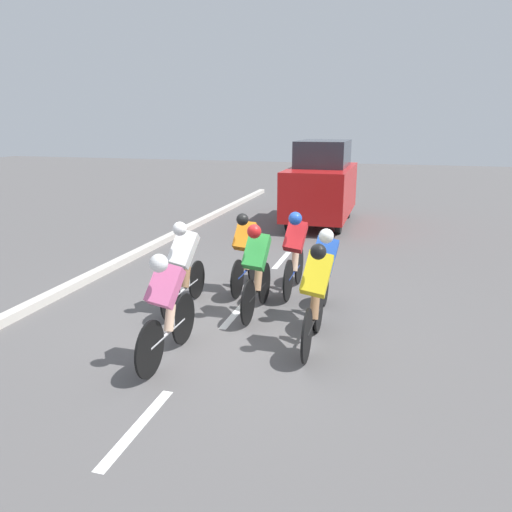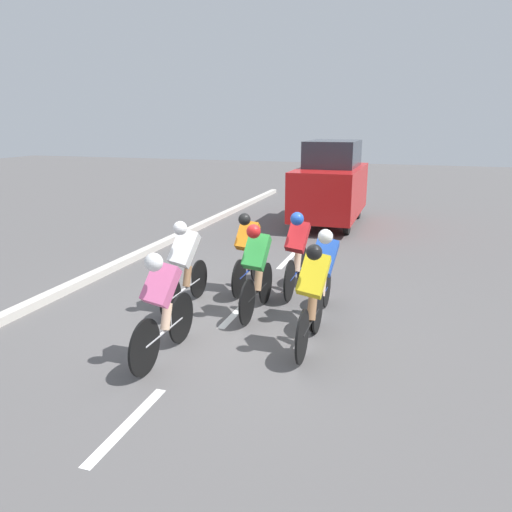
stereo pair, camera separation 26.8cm
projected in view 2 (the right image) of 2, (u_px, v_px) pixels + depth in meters
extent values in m
plane|color=#565454|center=(232.00, 317.00, 7.72)|extent=(60.00, 60.00, 0.00)
cube|color=white|center=(128.00, 424.00, 4.98)|extent=(0.12, 1.40, 0.01)
cube|color=white|center=(237.00, 312.00, 7.92)|extent=(0.12, 1.40, 0.01)
cube|color=white|center=(287.00, 260.00, 10.86)|extent=(0.12, 1.40, 0.01)
cube|color=beige|center=(68.00, 288.00, 8.85)|extent=(0.20, 26.80, 0.14)
cylinder|color=black|center=(181.00, 318.00, 6.78)|extent=(0.03, 0.70, 0.70)
cylinder|color=black|center=(145.00, 348.00, 5.89)|extent=(0.03, 0.70, 0.70)
cylinder|color=#B7B7BC|center=(164.00, 332.00, 6.33)|extent=(0.04, 0.97, 0.04)
cylinder|color=#B7B7BC|center=(170.00, 311.00, 6.43)|extent=(0.04, 0.04, 0.42)
cylinder|color=green|center=(166.00, 323.00, 6.35)|extent=(0.07, 0.07, 0.16)
cylinder|color=beige|center=(166.00, 316.00, 6.35)|extent=(0.12, 0.23, 0.36)
cube|color=pink|center=(161.00, 284.00, 6.05)|extent=(0.41, 0.45, 0.57)
sphere|color=white|center=(154.00, 262.00, 5.75)|extent=(0.22, 0.22, 0.22)
cylinder|color=black|center=(302.00, 265.00, 9.22)|extent=(0.03, 0.70, 0.70)
cylinder|color=black|center=(290.00, 281.00, 8.33)|extent=(0.03, 0.70, 0.70)
cylinder|color=navy|center=(296.00, 273.00, 8.78)|extent=(0.04, 0.97, 0.04)
cylinder|color=navy|center=(299.00, 259.00, 8.88)|extent=(0.04, 0.04, 0.42)
cylinder|color=yellow|center=(297.00, 267.00, 8.80)|extent=(0.07, 0.07, 0.16)
cylinder|color=beige|center=(297.00, 262.00, 8.80)|extent=(0.12, 0.23, 0.36)
cube|color=red|center=(298.00, 237.00, 8.50)|extent=(0.39, 0.46, 0.57)
sphere|color=blue|center=(297.00, 219.00, 8.19)|extent=(0.22, 0.22, 0.22)
cylinder|color=black|center=(318.00, 309.00, 7.10)|extent=(0.03, 0.69, 0.69)
cylinder|color=black|center=(302.00, 337.00, 6.19)|extent=(0.03, 0.69, 0.69)
cylinder|color=black|center=(311.00, 322.00, 6.65)|extent=(0.04, 1.00, 0.04)
cylinder|color=black|center=(314.00, 303.00, 6.75)|extent=(0.04, 0.04, 0.42)
cylinder|color=white|center=(311.00, 314.00, 6.67)|extent=(0.07, 0.07, 0.16)
cylinder|color=#9E704C|center=(312.00, 307.00, 6.67)|extent=(0.12, 0.23, 0.36)
cube|color=yellow|center=(314.00, 275.00, 6.36)|extent=(0.40, 0.48, 0.60)
sphere|color=black|center=(314.00, 252.00, 6.05)|extent=(0.20, 0.20, 0.20)
cylinder|color=black|center=(199.00, 279.00, 8.53)|extent=(0.03, 0.65, 0.65)
cylinder|color=black|center=(171.00, 299.00, 7.57)|extent=(0.03, 0.65, 0.65)
cylinder|color=#B7B7BC|center=(186.00, 288.00, 8.05)|extent=(0.04, 1.04, 0.04)
cylinder|color=#B7B7BC|center=(190.00, 273.00, 8.16)|extent=(0.04, 0.04, 0.42)
cylinder|color=green|center=(187.00, 281.00, 8.07)|extent=(0.07, 0.07, 0.16)
cylinder|color=#9E704C|center=(187.00, 276.00, 8.07)|extent=(0.12, 0.23, 0.36)
cube|color=white|center=(184.00, 248.00, 7.76)|extent=(0.42, 0.48, 0.62)
sphere|color=white|center=(180.00, 228.00, 7.45)|extent=(0.21, 0.21, 0.21)
cylinder|color=black|center=(266.00, 283.00, 8.24)|extent=(0.03, 0.69, 0.69)
cylinder|color=black|center=(247.00, 302.00, 7.37)|extent=(0.03, 0.69, 0.69)
cylinder|color=black|center=(257.00, 292.00, 7.81)|extent=(0.04, 0.95, 0.04)
cylinder|color=black|center=(260.00, 276.00, 7.91)|extent=(0.04, 0.04, 0.42)
cylinder|color=#1999D8|center=(258.00, 285.00, 7.83)|extent=(0.07, 0.07, 0.16)
cylinder|color=tan|center=(258.00, 280.00, 7.83)|extent=(0.12, 0.23, 0.36)
cube|color=green|center=(257.00, 252.00, 7.53)|extent=(0.37, 0.47, 0.58)
sphere|color=red|center=(254.00, 231.00, 7.23)|extent=(0.21, 0.21, 0.21)
cylinder|color=black|center=(257.00, 264.00, 9.40)|extent=(0.03, 0.67, 0.67)
cylinder|color=black|center=(239.00, 279.00, 8.49)|extent=(0.03, 0.67, 0.67)
cylinder|color=navy|center=(248.00, 271.00, 8.94)|extent=(0.04, 0.99, 0.04)
cylinder|color=navy|center=(251.00, 257.00, 9.05)|extent=(0.04, 0.04, 0.42)
cylinder|color=green|center=(249.00, 265.00, 8.96)|extent=(0.07, 0.07, 0.16)
cylinder|color=tan|center=(250.00, 260.00, 8.96)|extent=(0.12, 0.23, 0.36)
cube|color=orange|center=(247.00, 236.00, 8.67)|extent=(0.37, 0.45, 0.54)
sphere|color=black|center=(244.00, 219.00, 8.37)|extent=(0.21, 0.21, 0.21)
cylinder|color=black|center=(327.00, 287.00, 8.10)|extent=(0.03, 0.64, 0.64)
cylinder|color=black|center=(314.00, 309.00, 7.15)|extent=(0.03, 0.64, 0.64)
cylinder|color=navy|center=(321.00, 298.00, 7.63)|extent=(0.04, 1.04, 0.04)
cylinder|color=navy|center=(323.00, 281.00, 7.74)|extent=(0.04, 0.04, 0.42)
cylinder|color=#1999D8|center=(322.00, 290.00, 7.65)|extent=(0.07, 0.07, 0.16)
cylinder|color=beige|center=(322.00, 285.00, 7.65)|extent=(0.12, 0.23, 0.36)
cube|color=blue|center=(324.00, 257.00, 7.35)|extent=(0.41, 0.47, 0.60)
sphere|color=white|center=(325.00, 237.00, 7.04)|extent=(0.21, 0.21, 0.21)
cylinder|color=black|center=(347.00, 223.00, 13.28)|extent=(0.14, 0.64, 0.64)
cylinder|color=black|center=(297.00, 220.00, 13.68)|extent=(0.14, 0.64, 0.64)
cylinder|color=black|center=(358.00, 208.00, 15.48)|extent=(0.14, 0.64, 0.64)
cylinder|color=black|center=(315.00, 206.00, 15.89)|extent=(0.14, 0.64, 0.64)
cube|color=red|center=(330.00, 191.00, 14.41)|extent=(1.70, 3.87, 1.34)
cube|color=#2D333D|center=(333.00, 154.00, 14.31)|extent=(1.39, 2.13, 0.74)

